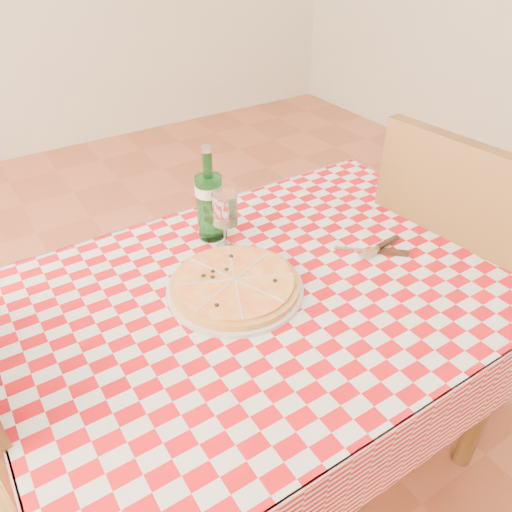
{
  "coord_description": "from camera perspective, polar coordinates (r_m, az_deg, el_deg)",
  "views": [
    {
      "loc": [
        -0.56,
        -0.77,
        1.53
      ],
      "look_at": [
        -0.02,
        0.06,
        0.82
      ],
      "focal_mm": 35.0,
      "sensor_mm": 36.0,
      "label": 1
    }
  ],
  "objects": [
    {
      "name": "pizza_plate",
      "position": [
        1.2,
        -2.41,
        -3.17
      ],
      "size": [
        0.43,
        0.43,
        0.04
      ],
      "primitive_type": null,
      "rotation": [
        0.0,
        0.0,
        0.37
      ],
      "color": "#C98E43",
      "rests_on": "tablecloth"
    },
    {
      "name": "dining_table",
      "position": [
        1.29,
        2.21,
        -6.75
      ],
      "size": [
        1.2,
        0.8,
        0.75
      ],
      "color": "brown",
      "rests_on": "ground"
    },
    {
      "name": "wine_glass",
      "position": [
        1.31,
        -3.52,
        3.91
      ],
      "size": [
        0.07,
        0.07,
        0.17
      ],
      "primitive_type": null,
      "rotation": [
        0.0,
        0.0,
        0.02
      ],
      "color": "white",
      "rests_on": "tablecloth"
    },
    {
      "name": "chair_near",
      "position": [
        1.69,
        21.58,
        -0.89
      ],
      "size": [
        0.5,
        0.5,
        1.03
      ],
      "rotation": [
        0.0,
        0.0,
        0.08
      ],
      "color": "brown",
      "rests_on": "ground"
    },
    {
      "name": "cutlery",
      "position": [
        1.37,
        13.68,
        0.79
      ],
      "size": [
        0.25,
        0.22,
        0.02
      ],
      "primitive_type": null,
      "rotation": [
        0.0,
        0.0,
        -0.26
      ],
      "color": "silver",
      "rests_on": "tablecloth"
    },
    {
      "name": "tablecloth",
      "position": [
        1.23,
        2.31,
        -3.49
      ],
      "size": [
        1.3,
        0.9,
        0.01
      ],
      "primitive_type": "cube",
      "color": "#B60B11",
      "rests_on": "dining_table"
    },
    {
      "name": "water_bottle",
      "position": [
        1.34,
        -5.38,
        7.08
      ],
      "size": [
        0.1,
        0.1,
        0.27
      ],
      "primitive_type": null,
      "rotation": [
        0.0,
        0.0,
        -0.36
      ],
      "color": "#186323",
      "rests_on": "tablecloth"
    }
  ]
}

